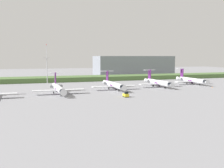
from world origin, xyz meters
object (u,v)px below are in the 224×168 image
object	(u,v)px
regional_jet_fourth	(158,82)
baggage_tug	(126,95)
regional_jet_third	(113,85)
safety_cone_front_marker	(212,87)
regional_jet_fifth	(191,80)
regional_jet_second	(58,88)
antenna_mast	(47,67)

from	to	relation	value
regional_jet_fourth	baggage_tug	bearing A→B (deg)	-135.14
regional_jet_third	safety_cone_front_marker	world-z (taller)	regional_jet_third
regional_jet_fifth	baggage_tug	distance (m)	68.36
regional_jet_second	regional_jet_fifth	distance (m)	84.13
baggage_tug	safety_cone_front_marker	xyz separation A→B (m)	(56.09, 17.22, -0.73)
regional_jet_third	antenna_mast	xyz separation A→B (m)	(-28.53, 44.98, 7.47)
regional_jet_second	regional_jet_third	xyz separation A→B (m)	(28.52, 7.48, 0.00)
regional_jet_fifth	safety_cone_front_marker	bearing A→B (deg)	-92.53
antenna_mast	safety_cone_front_marker	bearing A→B (deg)	-33.73
regional_jet_second	regional_jet_fourth	world-z (taller)	same
regional_jet_fifth	baggage_tug	xyz separation A→B (m)	(-57.00, -37.72, -1.53)
regional_jet_fifth	antenna_mast	xyz separation A→B (m)	(-82.01, 33.66, 7.47)
regional_jet_second	baggage_tug	xyz separation A→B (m)	(25.00, -18.91, -1.53)
antenna_mast	regional_jet_third	bearing A→B (deg)	-57.62
regional_jet_second	baggage_tug	bearing A→B (deg)	-37.11
regional_jet_third	baggage_tug	bearing A→B (deg)	-97.59
regional_jet_third	regional_jet_second	bearing A→B (deg)	-165.30
regional_jet_second	baggage_tug	size ratio (longest dim) A/B	9.69
regional_jet_second	regional_jet_fifth	size ratio (longest dim) A/B	1.00
regional_jet_fourth	antenna_mast	distance (m)	69.46
regional_jet_fifth	regional_jet_second	bearing A→B (deg)	-167.09
regional_jet_second	antenna_mast	distance (m)	52.99
regional_jet_third	regional_jet_fourth	bearing A→B (deg)	8.66
regional_jet_second	regional_jet_third	world-z (taller)	same
regional_jet_fourth	regional_jet_third	bearing A→B (deg)	-171.34
antenna_mast	regional_jet_fourth	bearing A→B (deg)	-36.26
regional_jet_second	regional_jet_third	bearing A→B (deg)	14.70
regional_jet_third	baggage_tug	distance (m)	26.67
antenna_mast	baggage_tug	world-z (taller)	antenna_mast
regional_jet_third	safety_cone_front_marker	distance (m)	53.42
baggage_tug	regional_jet_fourth	bearing A→B (deg)	44.86
regional_jet_fourth	safety_cone_front_marker	size ratio (longest dim) A/B	56.36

